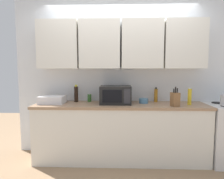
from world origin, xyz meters
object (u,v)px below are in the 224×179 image
(bottle_green_oil, at_px, (89,98))
(bowl_ceramic_small, at_px, (144,101))
(dish_rack, at_px, (52,100))
(bottle_amber_vinegar, at_px, (156,95))
(knife_block, at_px, (175,99))
(microwave, at_px, (116,95))
(bottle_soy_dark, at_px, (76,94))
(bottle_yellow_mustard, at_px, (190,97))

(bottle_green_oil, height_order, bowl_ceramic_small, bottle_green_oil)
(dish_rack, bearing_deg, bottle_amber_vinegar, 7.26)
(knife_block, bearing_deg, microwave, 167.32)
(knife_block, distance_m, bottle_green_oil, 1.37)
(dish_rack, bearing_deg, bottle_soy_dark, 28.05)
(bottle_soy_dark, height_order, bowl_ceramic_small, bottle_soy_dark)
(bottle_green_oil, bearing_deg, bottle_yellow_mustard, -9.30)
(bottle_soy_dark, xyz_separation_m, bottle_amber_vinegar, (1.32, 0.03, -0.02))
(bottle_amber_vinegar, bearing_deg, knife_block, -61.79)
(knife_block, relative_size, bottle_amber_vinegar, 1.18)
(bottle_yellow_mustard, bearing_deg, bottle_green_oil, 170.70)
(knife_block, bearing_deg, bottle_green_oil, 163.89)
(bottle_amber_vinegar, bearing_deg, microwave, -163.97)
(microwave, relative_size, dish_rack, 1.26)
(bottle_amber_vinegar, distance_m, bowl_ceramic_small, 0.27)
(microwave, xyz_separation_m, bottle_soy_dark, (-0.66, 0.16, -0.01))
(microwave, bearing_deg, bottle_yellow_mustard, -3.73)
(dish_rack, relative_size, bottle_soy_dark, 1.34)
(dish_rack, distance_m, bottle_soy_dark, 0.39)
(knife_block, height_order, bottle_green_oil, knife_block)
(bottle_yellow_mustard, bearing_deg, dish_rack, 178.60)
(bottle_green_oil, distance_m, bottle_soy_dark, 0.23)
(bottle_green_oil, height_order, bottle_amber_vinegar, bottle_amber_vinegar)
(bottle_soy_dark, height_order, bottle_yellow_mustard, bottle_soy_dark)
(bottle_yellow_mustard, height_order, bowl_ceramic_small, bottle_yellow_mustard)
(dish_rack, bearing_deg, microwave, 1.22)
(dish_rack, height_order, bowl_ceramic_small, dish_rack)
(microwave, height_order, bottle_soy_dark, bottle_soy_dark)
(bottle_green_oil, distance_m, bottle_yellow_mustard, 1.58)
(dish_rack, distance_m, knife_block, 1.88)
(dish_rack, relative_size, knife_block, 1.33)
(knife_block, distance_m, bottle_amber_vinegar, 0.44)
(bottle_green_oil, bearing_deg, bottle_soy_dark, -174.20)
(microwave, xyz_separation_m, dish_rack, (-1.00, -0.02, -0.08))
(knife_block, height_order, bottle_soy_dark, knife_block)
(microwave, distance_m, bottle_yellow_mustard, 1.12)
(knife_block, height_order, bottle_amber_vinegar, knife_block)
(dish_rack, height_order, bottle_soy_dark, bottle_soy_dark)
(dish_rack, relative_size, bottle_green_oil, 2.69)
(bottle_soy_dark, bearing_deg, knife_block, -13.13)
(bottle_amber_vinegar, bearing_deg, bowl_ceramic_small, -147.79)
(bottle_soy_dark, bearing_deg, dish_rack, -151.95)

